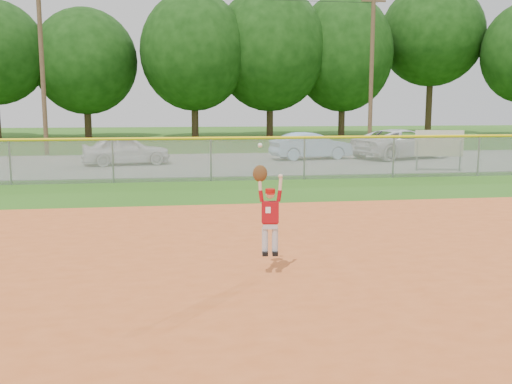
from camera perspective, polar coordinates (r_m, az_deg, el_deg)
ground at (r=10.24m, az=-0.71°, el=-6.25°), size 120.00×120.00×0.00m
clay_infield at (r=7.41m, az=2.43°, el=-12.03°), size 24.00×16.00×0.04m
parking_strip at (r=25.98m, az=-5.40°, el=2.87°), size 44.00×10.00×0.03m
car_white_a at (r=25.78m, az=-12.87°, el=4.12°), size 4.01×2.15×1.30m
car_blue at (r=27.81m, az=5.53°, el=4.61°), size 4.09×2.05×1.29m
car_white_b at (r=29.09m, az=14.40°, el=4.70°), size 5.68×4.10×1.44m
sponsor_sign at (r=23.77m, az=17.83°, el=4.56°), size 1.80×0.57×1.66m
outfield_fence at (r=19.93m, az=-4.53°, el=3.61°), size 40.06×0.10×1.55m
power_lines at (r=31.96m, az=-4.26°, el=12.34°), size 19.40×0.24×9.00m
tree_line at (r=48.02m, az=-5.75°, el=14.52°), size 62.37×13.00×14.43m
ballplayer at (r=8.75m, az=1.27°, el=-1.88°), size 0.46×0.21×1.73m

